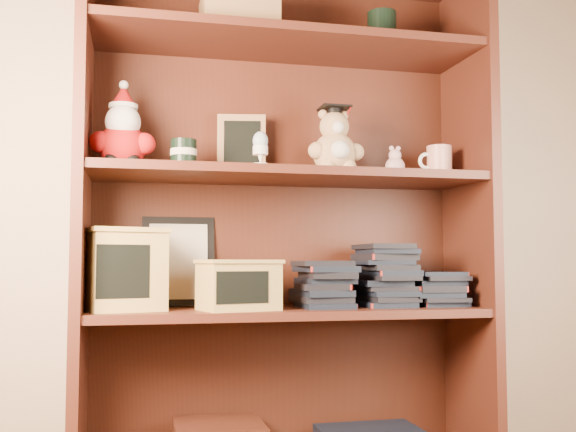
{
  "coord_description": "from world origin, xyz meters",
  "views": [
    {
      "loc": [
        -0.39,
        -0.63,
        0.68
      ],
      "look_at": [
        0.05,
        1.3,
        0.82
      ],
      "focal_mm": 42.0,
      "sensor_mm": 36.0,
      "label": 1
    }
  ],
  "objects_px": {
    "treats_box": "(124,269)",
    "grad_teddy_bear": "(335,147)",
    "bookcase": "(283,231)",
    "teacher_mug": "(439,162)"
  },
  "relations": [
    {
      "from": "treats_box",
      "to": "grad_teddy_bear",
      "type": "bearing_deg",
      "value": -0.5
    },
    {
      "from": "bookcase",
      "to": "teacher_mug",
      "type": "xyz_separation_m",
      "value": [
        0.49,
        -0.05,
        0.22
      ]
    },
    {
      "from": "grad_teddy_bear",
      "to": "bookcase",
      "type": "bearing_deg",
      "value": 158.77
    },
    {
      "from": "bookcase",
      "to": "treats_box",
      "type": "bearing_deg",
      "value": -173.69
    },
    {
      "from": "teacher_mug",
      "to": "bookcase",
      "type": "bearing_deg",
      "value": 174.06
    },
    {
      "from": "grad_teddy_bear",
      "to": "teacher_mug",
      "type": "relative_size",
      "value": 1.92
    },
    {
      "from": "grad_teddy_bear",
      "to": "treats_box",
      "type": "xyz_separation_m",
      "value": [
        -0.61,
        0.01,
        -0.36
      ]
    },
    {
      "from": "grad_teddy_bear",
      "to": "teacher_mug",
      "type": "xyz_separation_m",
      "value": [
        0.34,
        0.01,
        -0.03
      ]
    },
    {
      "from": "teacher_mug",
      "to": "grad_teddy_bear",
      "type": "bearing_deg",
      "value": -178.93
    },
    {
      "from": "teacher_mug",
      "to": "treats_box",
      "type": "distance_m",
      "value": 1.01
    }
  ]
}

